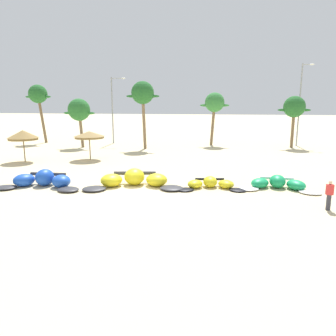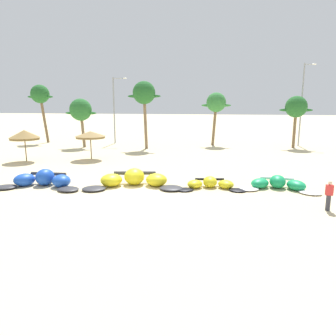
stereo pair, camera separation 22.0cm
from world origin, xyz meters
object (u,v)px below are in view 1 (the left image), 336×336
Objects in this scene: kite_center at (211,184)px; kite_left_of_center at (134,180)px; lamppost_west at (114,107)px; beach_umbrella_near_van at (23,135)px; beach_umbrella_middle at (89,135)px; palm_center_left at (215,103)px; palm_left at (79,110)px; palm_leftmost at (38,95)px; person_near_kites at (329,195)px; palm_left_of_gap at (143,94)px; lamppost_west_center at (300,101)px; kite_right_of_center at (278,184)px; kite_left at (43,180)px; palm_center_right at (294,108)px.

kite_left_of_center is at bearing -176.96° from kite_center.
beach_umbrella_near_van is at bearing -105.64° from lamppost_west.
palm_center_left reaches higher than beach_umbrella_middle.
palm_left is 17.36m from palm_center_left.
person_near_kites is at bearing -38.81° from palm_leftmost.
palm_left_of_gap is 7.02m from lamppost_west.
palm_left_of_gap is (-3.48, 17.78, 6.16)m from kite_left_of_center.
palm_leftmost is (-19.13, 21.37, 6.12)m from kite_left_of_center.
kite_right_of_center is at bearing -105.55° from lamppost_west_center.
kite_left_of_center is at bearing 10.45° from kite_left.
palm_center_right is at bearing -5.95° from palm_center_left.
kite_right_of_center is at bearing 6.68° from kite_center.
person_near_kites is 27.04m from palm_center_left.
palm_leftmost is at bearing -179.74° from palm_center_right.
palm_left is 0.68× the size of lamppost_west.
palm_center_right is at bearing 11.57° from palm_left_of_gap.
lamppost_west is at bearing 111.25° from kite_left_of_center.
palm_left_of_gap reaches higher than kite_left.
palm_center_right is (26.45, 3.80, 0.35)m from palm_left.
lamppost_west_center is at bearing 48.22° from kite_left.
lamppost_west reaches higher than palm_left.
kite_left reaches higher than kite_center.
kite_center is 0.58× the size of palm_left_of_gap.
kite_left_of_center is at bearing -124.10° from lamppost_west_center.
beach_umbrella_near_van is 0.48× the size of palm_center_right.
beach_umbrella_middle is 0.29× the size of lamppost_west_center.
kite_left is 2.02× the size of beach_umbrella_near_van.
palm_leftmost is (-30.66, 24.66, 5.74)m from person_near_kites.
kite_left is at bearing -172.93° from kite_center.
kite_left_of_center is 0.77× the size of lamppost_west.
kite_center is (11.31, 1.40, -0.16)m from kite_left.
person_near_kites is at bearing -34.58° from beach_umbrella_middle.
kite_left_of_center is 0.86× the size of palm_leftmost.
palm_leftmost is at bearing -177.22° from palm_center_left.
beach_umbrella_middle is at bearing 20.25° from beach_umbrella_near_van.
palm_center_left is (8.50, 4.76, -1.12)m from palm_left_of_gap.
palm_center_right is at bearing 55.46° from kite_left_of_center.
lamppost_west_center is at bearing 74.45° from kite_right_of_center.
kite_right_of_center is 1.78× the size of beach_umbrella_near_van.
kite_center is at bearing 7.07° from kite_left.
kite_center is 0.69× the size of palm_center_left.
beach_umbrella_near_van is 31.14m from palm_center_right.
kite_left is 26.70m from palm_leftmost.
kite_right_of_center is 23.50m from beach_umbrella_near_van.
kite_right_of_center is 35.90m from palm_leftmost.
palm_leftmost is at bearing 114.28° from beach_umbrella_near_van.
person_near_kites is (11.53, -3.29, 0.38)m from kite_left_of_center.
palm_leftmost is at bearing 141.19° from person_near_kites.
palm_leftmost is 1.16× the size of palm_center_left.
kite_center is at bearing 3.04° from kite_left_of_center.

